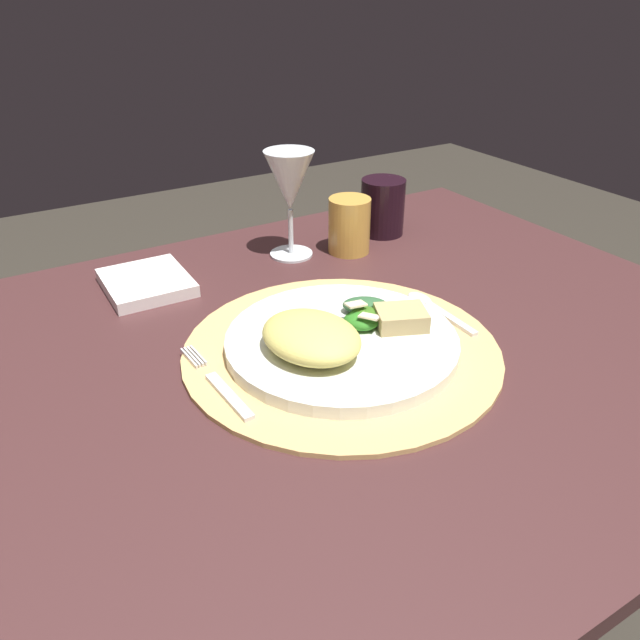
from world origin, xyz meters
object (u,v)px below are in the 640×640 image
object	(u,v)px
spoon	(430,305)
dark_tumbler	(383,207)
dining_table	(305,472)
napkin	(146,283)
amber_tumbler	(349,225)
wine_glass	(290,184)
dinner_plate	(342,342)
fork	(219,384)

from	to	relation	value
spoon	dark_tumbler	xyz separation A→B (m)	(0.11, 0.27, 0.04)
dining_table	spoon	size ratio (longest dim) A/B	8.72
spoon	napkin	world-z (taller)	napkin
napkin	dark_tumbler	bearing A→B (deg)	-0.02
spoon	amber_tumbler	world-z (taller)	amber_tumbler
dining_table	spoon	bearing A→B (deg)	1.29
wine_glass	napkin	bearing A→B (deg)	179.29
spoon	dining_table	bearing A→B (deg)	-178.71
dining_table	dark_tumbler	size ratio (longest dim) A/B	12.15
amber_tumbler	spoon	bearing A→B (deg)	-94.80
dinner_plate	wine_glass	size ratio (longest dim) A/B	1.66
dinner_plate	spoon	distance (m)	0.16
napkin	spoon	bearing A→B (deg)	-40.96
dining_table	dinner_plate	size ratio (longest dim) A/B	4.15
amber_tumbler	napkin	bearing A→B (deg)	173.35
fork	spoon	bearing A→B (deg)	3.92
fork	wine_glass	distance (m)	0.39
dinner_plate	dining_table	bearing A→B (deg)	154.27
napkin	dark_tumbler	xyz separation A→B (m)	(0.42, -0.00, 0.04)
wine_glass	dark_tumbler	xyz separation A→B (m)	(0.18, 0.00, -0.07)
dinner_plate	wine_glass	xyz separation A→B (m)	(0.09, 0.29, 0.10)
dinner_plate	napkin	xyz separation A→B (m)	(-0.15, 0.29, -0.01)
fork	wine_glass	bearing A→B (deg)	48.94
fork	dark_tumbler	bearing A→B (deg)	33.77
wine_glass	amber_tumbler	size ratio (longest dim) A/B	1.88
dining_table	spoon	xyz separation A→B (m)	(0.20, 0.00, 0.20)
dark_tumbler	dining_table	bearing A→B (deg)	-139.24
dinner_plate	spoon	bearing A→B (deg)	8.85
dining_table	amber_tumbler	bearing A→B (deg)	46.60
napkin	amber_tumbler	size ratio (longest dim) A/B	1.45
dining_table	napkin	distance (m)	0.35
fork	dark_tumbler	world-z (taller)	dark_tumbler
dinner_plate	fork	world-z (taller)	dinner_plate
dark_tumbler	dinner_plate	bearing A→B (deg)	-133.09
spoon	dark_tumbler	world-z (taller)	dark_tumbler
fork	napkin	world-z (taller)	napkin
amber_tumbler	dining_table	bearing A→B (deg)	-133.40
dinner_plate	fork	bearing A→B (deg)	178.91
napkin	amber_tumbler	bearing A→B (deg)	-6.65
dining_table	spoon	distance (m)	0.28
dinner_plate	amber_tumbler	distance (m)	0.31
spoon	dinner_plate	bearing A→B (deg)	-171.15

